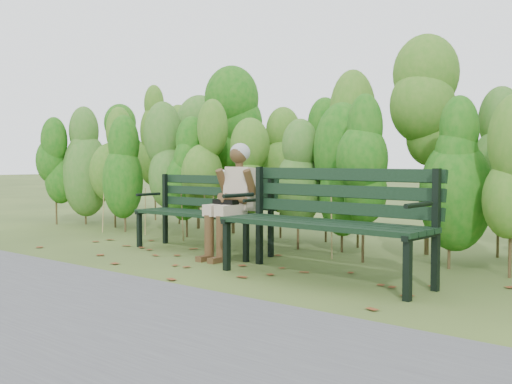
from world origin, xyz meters
The scene contains 7 objects.
ground centered at (0.00, 0.00, 0.00)m, with size 80.00×80.00×0.00m, color #384A21.
footpath centered at (0.00, -2.20, 0.01)m, with size 60.00×2.50×0.01m, color #474749.
hedge_band centered at (0.00, 1.86, 1.26)m, with size 11.04×1.67×2.42m.
leaf_litter centered at (0.25, -0.02, 0.00)m, with size 5.95×2.16×0.01m.
bench_left centered at (-1.02, 0.67, 0.53)m, with size 1.81×0.61×0.90m.
bench_right centered at (1.01, 0.18, 0.60)m, with size 2.05×0.74×1.01m.
seated_woman centered at (-0.45, 0.49, 0.72)m, with size 0.49×0.72×1.27m.
Camera 1 is at (3.95, -4.43, 1.08)m, focal length 42.00 mm.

